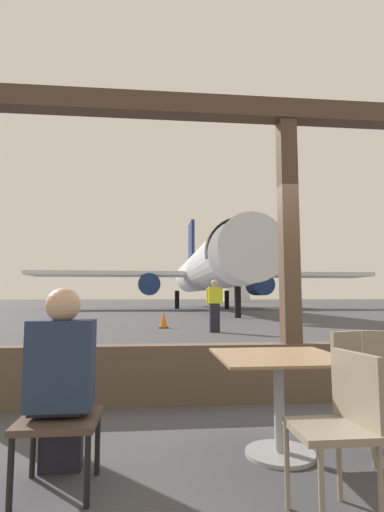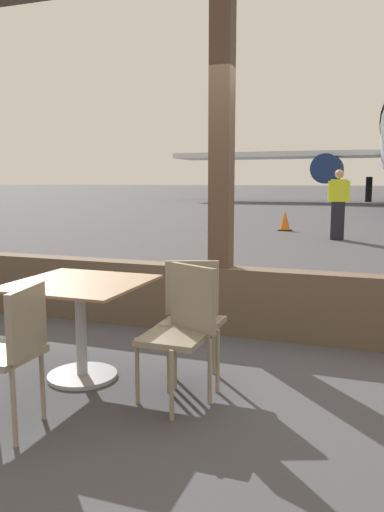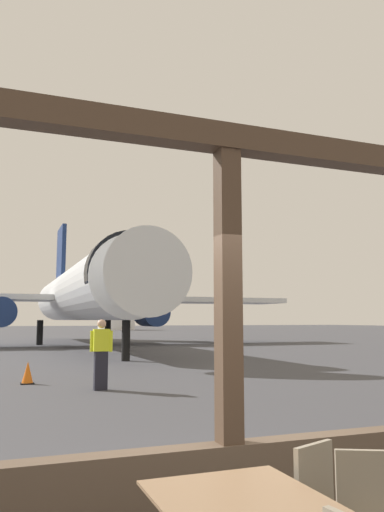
% 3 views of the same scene
% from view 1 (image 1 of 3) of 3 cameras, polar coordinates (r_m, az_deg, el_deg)
% --- Properties ---
extents(ground_plane, '(220.00, 220.00, 0.00)m').
position_cam_1_polar(ground_plane, '(44.52, -3.66, -7.37)').
color(ground_plane, '#424247').
extents(window_frame, '(7.35, 0.24, 3.56)m').
position_cam_1_polar(window_frame, '(4.76, 14.00, -4.71)').
color(window_frame, brown).
rests_on(window_frame, ground).
extents(dining_table, '(0.93, 0.93, 0.74)m').
position_cam_1_polar(dining_table, '(3.23, 12.44, -18.37)').
color(dining_table, '#8C6B4C').
rests_on(dining_table, ground).
extents(cafe_chair_window_left, '(0.44, 0.44, 0.87)m').
position_cam_1_polar(cafe_chair_window_left, '(2.47, 20.84, -20.86)').
color(cafe_chair_window_left, gray).
rests_on(cafe_chair_window_left, ground).
extents(cafe_chair_aisle_left, '(0.49, 0.49, 0.88)m').
position_cam_1_polar(cafe_chair_aisle_left, '(3.76, 23.05, -15.47)').
color(cafe_chair_aisle_left, gray).
rests_on(cafe_chair_aisle_left, ground).
extents(lounge_bench, '(0.48, 0.48, 0.44)m').
position_cam_1_polar(lounge_bench, '(2.78, -18.69, -22.38)').
color(lounge_bench, '#47382D').
rests_on(lounge_bench, ground).
extents(seated_passenger, '(0.40, 0.47, 1.24)m').
position_cam_1_polar(seated_passenger, '(2.78, -18.37, -16.19)').
color(seated_passenger, black).
rests_on(seated_passenger, ground).
extents(airplane, '(31.49, 32.23, 10.32)m').
position_cam_1_polar(airplane, '(34.61, 2.14, -2.01)').
color(airplane, silver).
rests_on(airplane, ground).
extents(ground_crew_worker, '(0.53, 0.27, 1.74)m').
position_cam_1_polar(ground_crew_worker, '(13.24, 3.28, -7.07)').
color(ground_crew_worker, black).
rests_on(ground_crew_worker, ground).
extents(traffic_cone, '(0.36, 0.36, 0.60)m').
position_cam_1_polar(traffic_cone, '(15.02, -4.12, -9.27)').
color(traffic_cone, orange).
rests_on(traffic_cone, ground).
extents(fuel_storage_tank, '(6.46, 6.46, 4.29)m').
position_cam_1_polar(fuel_storage_tank, '(90.96, 6.33, -5.21)').
color(fuel_storage_tank, white).
rests_on(fuel_storage_tank, ground).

